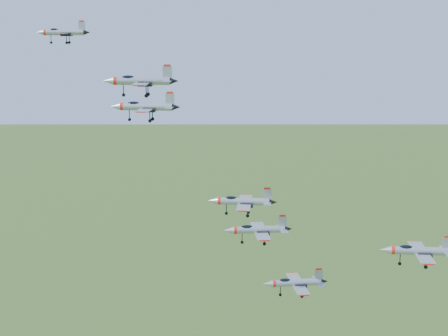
# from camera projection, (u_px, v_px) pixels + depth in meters

# --- Properties ---
(jet_lead) EXTENTS (10.53, 8.83, 2.82)m
(jet_lead) POSITION_uv_depth(u_px,v_px,m) (62.00, 32.00, 119.76)
(jet_lead) COLOR #9BA0A7
(jet_left_high) EXTENTS (13.20, 11.08, 3.54)m
(jet_left_high) POSITION_uv_depth(u_px,v_px,m) (140.00, 81.00, 107.44)
(jet_left_high) COLOR #9BA0A7
(jet_right_high) EXTENTS (10.44, 8.68, 2.79)m
(jet_right_high) POSITION_uv_depth(u_px,v_px,m) (144.00, 107.00, 90.63)
(jet_right_high) COLOR #9BA0A7
(jet_left_low) EXTENTS (12.93, 10.75, 3.45)m
(jet_left_low) POSITION_uv_depth(u_px,v_px,m) (241.00, 201.00, 114.86)
(jet_left_low) COLOR #9BA0A7
(jet_right_low) EXTENTS (10.92, 9.28, 2.97)m
(jet_right_low) POSITION_uv_depth(u_px,v_px,m) (257.00, 230.00, 99.04)
(jet_right_low) COLOR #9BA0A7
(jet_trail) EXTENTS (11.01, 9.40, 3.01)m
(jet_trail) POSITION_uv_depth(u_px,v_px,m) (295.00, 283.00, 104.93)
(jet_trail) COLOR #9BA0A7
(jet_extra) EXTENTS (13.83, 11.51, 3.69)m
(jet_extra) POSITION_uv_depth(u_px,v_px,m) (418.00, 251.00, 110.75)
(jet_extra) COLOR #9BA0A7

